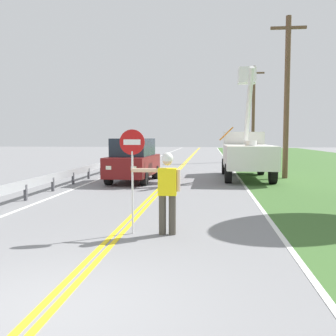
% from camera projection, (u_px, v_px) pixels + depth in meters
% --- Properties ---
extents(ground_plane, '(160.00, 160.00, 0.00)m').
position_uv_depth(ground_plane, '(47.00, 309.00, 4.82)').
color(ground_plane, gray).
extents(centerline_yellow_left, '(0.11, 110.00, 0.01)m').
position_uv_depth(centerline_yellow_left, '(176.00, 171.00, 24.64)').
color(centerline_yellow_left, yellow).
rests_on(centerline_yellow_left, ground).
extents(centerline_yellow_right, '(0.11, 110.00, 0.01)m').
position_uv_depth(centerline_yellow_right, '(179.00, 171.00, 24.63)').
color(centerline_yellow_right, yellow).
rests_on(centerline_yellow_right, ground).
extents(edge_line_right, '(0.12, 110.00, 0.01)m').
position_uv_depth(edge_line_right, '(234.00, 171.00, 24.25)').
color(edge_line_right, silver).
rests_on(edge_line_right, ground).
extents(edge_line_left, '(0.12, 110.00, 0.01)m').
position_uv_depth(edge_line_left, '(123.00, 170.00, 25.02)').
color(edge_line_left, silver).
rests_on(edge_line_left, ground).
extents(flagger_worker, '(1.09, 0.25, 1.83)m').
position_uv_depth(flagger_worker, '(167.00, 188.00, 8.42)').
color(flagger_worker, '#474238').
rests_on(flagger_worker, ground).
extents(stop_sign_paddle, '(0.56, 0.04, 2.33)m').
position_uv_depth(stop_sign_paddle, '(132.00, 158.00, 8.43)').
color(stop_sign_paddle, silver).
rests_on(stop_sign_paddle, ground).
extents(utility_bucket_truck, '(2.67, 6.81, 5.79)m').
position_uv_depth(utility_bucket_truck, '(246.00, 151.00, 20.31)').
color(utility_bucket_truck, white).
rests_on(utility_bucket_truck, ground).
extents(oncoming_suv_nearest, '(2.05, 4.67, 2.10)m').
position_uv_depth(oncoming_suv_nearest, '(134.00, 160.00, 18.54)').
color(oncoming_suv_nearest, maroon).
rests_on(oncoming_suv_nearest, ground).
extents(utility_pole_near, '(1.80, 0.28, 8.35)m').
position_uv_depth(utility_pole_near, '(287.00, 95.00, 19.81)').
color(utility_pole_near, brown).
rests_on(utility_pole_near, ground).
extents(utility_pole_mid, '(1.80, 0.28, 8.42)m').
position_uv_depth(utility_pole_mid, '(253.00, 112.00, 33.96)').
color(utility_pole_mid, brown).
rests_on(utility_pole_mid, ground).
extents(guardrail_left_shoulder, '(0.10, 32.00, 0.71)m').
position_uv_depth(guardrail_left_shoulder, '(95.00, 167.00, 20.92)').
color(guardrail_left_shoulder, '#9EA0A3').
rests_on(guardrail_left_shoulder, ground).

